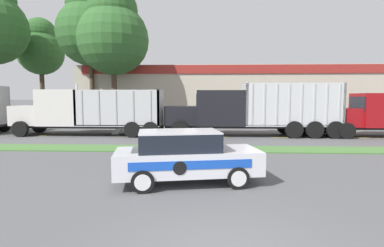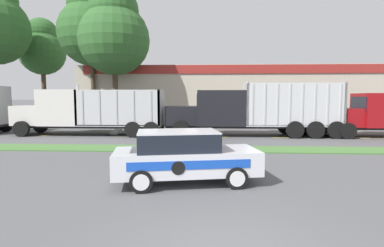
# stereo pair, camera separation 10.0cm
# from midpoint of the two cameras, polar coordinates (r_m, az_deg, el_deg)

# --- Properties ---
(grass_verge) EXTENTS (120.00, 1.89, 0.06)m
(grass_verge) POSITION_cam_midpoint_polar(r_m,az_deg,el_deg) (15.59, 3.93, -4.87)
(grass_verge) COLOR #477538
(grass_verge) RESTS_ON ground_plane
(centre_line_2) EXTENTS (2.40, 0.14, 0.01)m
(centre_line_2) POSITION_cam_midpoint_polar(r_m,az_deg,el_deg) (23.08, -24.81, -2.16)
(centre_line_2) COLOR yellow
(centre_line_2) RESTS_ON ground_plane
(centre_line_3) EXTENTS (2.40, 0.14, 0.01)m
(centre_line_3) POSITION_cam_midpoint_polar(r_m,az_deg,el_deg) (21.14, -11.70, -2.42)
(centre_line_3) COLOR yellow
(centre_line_3) RESTS_ON ground_plane
(centre_line_4) EXTENTS (2.40, 0.14, 0.01)m
(centre_line_4) POSITION_cam_midpoint_polar(r_m,az_deg,el_deg) (20.48, 3.11, -2.56)
(centre_line_4) COLOR yellow
(centre_line_4) RESTS_ON ground_plane
(centre_line_5) EXTENTS (2.40, 0.14, 0.01)m
(centre_line_5) POSITION_cam_midpoint_polar(r_m,az_deg,el_deg) (21.22, 17.87, -2.53)
(centre_line_5) COLOR yellow
(centre_line_5) RESTS_ON ground_plane
(centre_line_6) EXTENTS (2.40, 0.14, 0.01)m
(centre_line_6) POSITION_cam_midpoint_polar(r_m,az_deg,el_deg) (23.22, 30.85, -2.37)
(centre_line_6) COLOR yellow
(centre_line_6) RESTS_ON ground_plane
(dump_truck_lead) EXTENTS (11.97, 2.68, 3.72)m
(dump_truck_lead) POSITION_cam_midpoint_polar(r_m,az_deg,el_deg) (21.20, 8.57, 2.23)
(dump_truck_lead) COLOR black
(dump_truck_lead) RESTS_ON ground_plane
(dump_truck_mid) EXTENTS (10.68, 2.66, 3.58)m
(dump_truck_mid) POSITION_cam_midpoint_polar(r_m,az_deg,el_deg) (22.99, -21.56, 2.05)
(dump_truck_mid) COLOR black
(dump_truck_mid) RESTS_ON ground_plane
(rally_car) EXTENTS (4.74, 2.60, 1.70)m
(rally_car) POSITION_cam_midpoint_polar(r_m,az_deg,el_deg) (9.48, -1.62, -6.20)
(rally_car) COLOR silver
(rally_car) RESTS_ON ground_plane
(store_building_backdrop) EXTENTS (30.74, 12.10, 5.75)m
(store_building_backdrop) POSITION_cam_midpoint_polar(r_m,az_deg,el_deg) (34.37, 7.27, 5.28)
(store_building_backdrop) COLOR #BCB29E
(store_building_backdrop) RESTS_ON ground_plane
(tree_behind_centre) EXTENTS (6.22, 6.22, 12.44)m
(tree_behind_centre) POSITION_cam_midpoint_polar(r_m,az_deg,el_deg) (28.30, -14.91, 16.44)
(tree_behind_centre) COLOR #473828
(tree_behind_centre) RESTS_ON ground_plane
(tree_behind_right) EXTENTS (6.12, 6.12, 13.27)m
(tree_behind_right) POSITION_cam_midpoint_polar(r_m,az_deg,el_deg) (30.67, -18.92, 17.15)
(tree_behind_right) COLOR #473828
(tree_behind_right) RESTS_ON ground_plane
(tree_behind_far_right) EXTENTS (4.95, 4.95, 11.36)m
(tree_behind_far_right) POSITION_cam_midpoint_polar(r_m,az_deg,el_deg) (37.79, -26.95, 12.71)
(tree_behind_far_right) COLOR #473828
(tree_behind_far_right) RESTS_ON ground_plane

